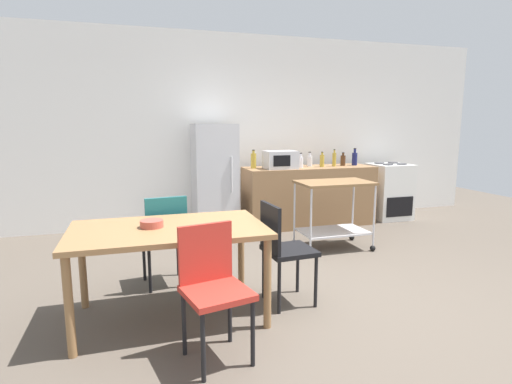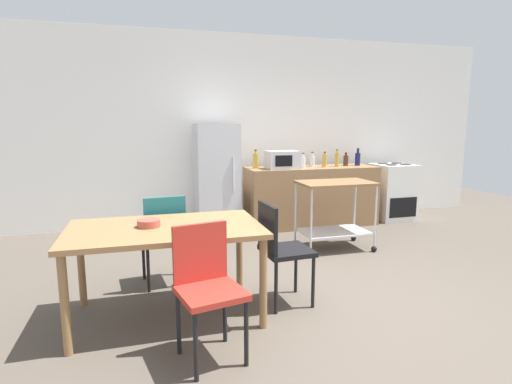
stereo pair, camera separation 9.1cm
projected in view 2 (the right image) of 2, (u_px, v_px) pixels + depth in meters
ground_plane at (333, 301)px, 3.58m from camera, size 12.00×12.00×0.00m
back_wall at (245, 130)px, 6.38m from camera, size 8.40×0.12×2.90m
kitchen_counter at (311, 196)px, 6.22m from camera, size 2.00×0.64×0.90m
dining_table at (166, 236)px, 3.19m from camera, size 1.50×0.90×0.75m
chair_black at (280, 246)px, 3.45m from camera, size 0.43×0.43×0.89m
chair_red at (207, 282)px, 2.66m from camera, size 0.48×0.48×0.89m
chair_teal at (164, 233)px, 3.84m from camera, size 0.44×0.44×0.89m
stove_oven at (393, 192)px, 6.62m from camera, size 0.60×0.61×0.92m
refrigerator at (217, 178)px, 5.87m from camera, size 0.60×0.63×1.55m
kitchen_cart at (335, 204)px, 4.98m from camera, size 0.91×0.57×0.85m
bottle_hot_sauce at (256, 160)px, 5.96m from camera, size 0.08×0.08×0.27m
microwave at (282, 160)px, 5.89m from camera, size 0.46×0.35×0.26m
bottle_olive_oil at (303, 162)px, 6.02m from camera, size 0.07×0.07×0.22m
bottle_sesame_oil at (312, 161)px, 6.23m from camera, size 0.08×0.08×0.22m
bottle_vinegar at (325, 161)px, 6.14m from camera, size 0.07×0.07×0.23m
bottle_sparkling_water at (337, 159)px, 6.21m from camera, size 0.06×0.06×0.26m
bottle_wine at (346, 160)px, 6.31m from camera, size 0.08×0.08×0.21m
bottle_soda at (358, 159)px, 6.36m from camera, size 0.08×0.08×0.27m
fruit_bowl at (149, 223)px, 3.17m from camera, size 0.18×0.18×0.06m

